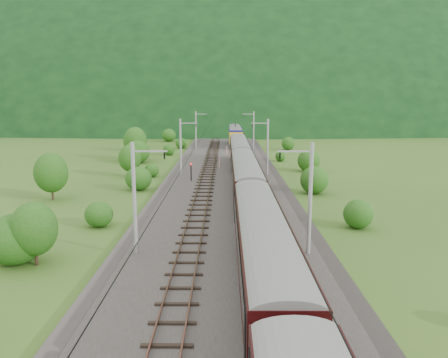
{
  "coord_description": "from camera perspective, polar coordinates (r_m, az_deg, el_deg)",
  "views": [
    {
      "loc": [
        0.26,
        -29.91,
        11.43
      ],
      "look_at": [
        0.05,
        16.58,
        2.6
      ],
      "focal_mm": 35.0,
      "sensor_mm": 36.0,
      "label": 1
    }
  ],
  "objects": [
    {
      "name": "hazard_post_near",
      "position": [
        69.5,
        -0.59,
        2.24
      ],
      "size": [
        0.18,
        0.18,
        1.69
      ],
      "primitive_type": "cylinder",
      "color": "red",
      "rests_on": "railbed"
    },
    {
      "name": "train",
      "position": [
        47.49,
        2.83,
        1.11
      ],
      "size": [
        2.94,
        118.32,
        5.11
      ],
      "color": "black",
      "rests_on": "ground"
    },
    {
      "name": "catenary_left",
      "position": [
        62.62,
        -5.61,
        4.35
      ],
      "size": [
        2.54,
        192.28,
        8.0
      ],
      "color": "gray",
      "rests_on": "railbed"
    },
    {
      "name": "catenary_right",
      "position": [
        62.57,
        5.64,
        4.34
      ],
      "size": [
        2.54,
        192.28,
        8.0
      ],
      "color": "gray",
      "rests_on": "railbed"
    },
    {
      "name": "signal",
      "position": [
        58.36,
        -4.33,
        1.12
      ],
      "size": [
        0.26,
        0.26,
        2.38
      ],
      "color": "black",
      "rests_on": "railbed"
    },
    {
      "name": "mountain_ridge",
      "position": [
        351.33,
        -19.98,
        8.25
      ],
      "size": [
        336.0,
        280.0,
        132.0
      ],
      "primitive_type": "ellipsoid",
      "color": "black",
      "rests_on": "ground"
    },
    {
      "name": "railbed",
      "position": [
        41.47,
        -0.12,
        -5.03
      ],
      "size": [
        14.0,
        220.0,
        0.3
      ],
      "primitive_type": "cube",
      "color": "#38332D",
      "rests_on": "ground"
    },
    {
      "name": "track_left",
      "position": [
        41.5,
        -3.44,
        -4.72
      ],
      "size": [
        2.4,
        220.0,
        0.27
      ],
      "color": "brown",
      "rests_on": "railbed"
    },
    {
      "name": "vegetation_left",
      "position": [
        45.8,
        -18.44,
        -1.36
      ],
      "size": [
        12.64,
        141.92,
        6.02
      ],
      "color": "#1D5115",
      "rests_on": "ground"
    },
    {
      "name": "vegetation_right",
      "position": [
        44.76,
        15.48,
        -2.63
      ],
      "size": [
        6.51,
        107.88,
        3.06
      ],
      "color": "#1D5115",
      "rests_on": "ground"
    },
    {
      "name": "mountain_main",
      "position": [
        290.13,
        0.2,
        8.49
      ],
      "size": [
        504.0,
        360.0,
        244.0
      ],
      "primitive_type": "ellipsoid",
      "color": "black",
      "rests_on": "ground"
    },
    {
      "name": "ground",
      "position": [
        32.02,
        -0.23,
        -10.16
      ],
      "size": [
        600.0,
        600.0,
        0.0
      ],
      "primitive_type": "plane",
      "color": "#2F571B",
      "rests_on": "ground"
    },
    {
      "name": "hazard_post_far",
      "position": [
        84.06,
        0.35,
        3.71
      ],
      "size": [
        0.18,
        0.18,
        1.65
      ],
      "primitive_type": "cylinder",
      "color": "red",
      "rests_on": "railbed"
    },
    {
      "name": "track_right",
      "position": [
        41.47,
        3.21,
        -4.73
      ],
      "size": [
        2.4,
        220.0,
        0.27
      ],
      "color": "brown",
      "rests_on": "railbed"
    },
    {
      "name": "overhead_wires",
      "position": [
        40.14,
        -0.12,
        4.56
      ],
      "size": [
        4.83,
        198.0,
        0.03
      ],
      "color": "black",
      "rests_on": "ground"
    }
  ]
}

